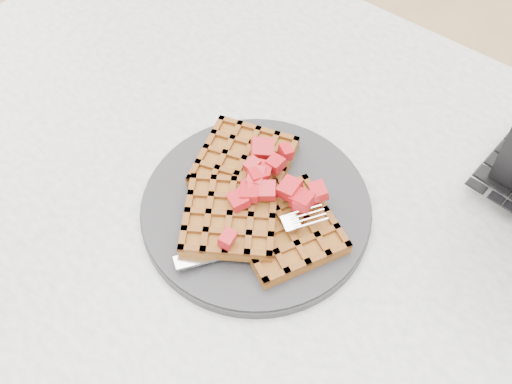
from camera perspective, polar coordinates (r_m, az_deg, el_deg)
table at (r=0.76m, az=3.57°, el=-7.76°), size 1.20×0.80×0.75m
plate at (r=0.66m, az=0.00°, el=-1.59°), size 0.27×0.27×0.02m
waffles at (r=0.64m, az=-0.20°, el=-0.88°), size 0.23×0.21×0.03m
strawberry_pile at (r=0.62m, az=0.00°, el=0.74°), size 0.15×0.15×0.02m
fork at (r=0.62m, az=0.60°, el=-4.82°), size 0.12×0.16×0.02m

